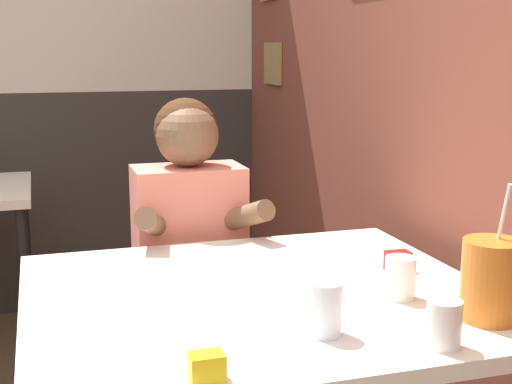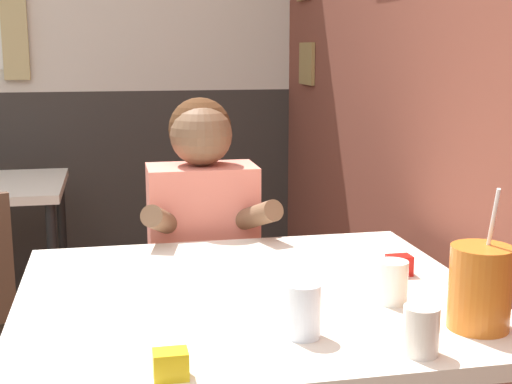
{
  "view_description": "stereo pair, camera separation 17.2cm",
  "coord_description": "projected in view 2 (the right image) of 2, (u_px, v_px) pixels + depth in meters",
  "views": [
    {
      "loc": [
        0.03,
        -1.1,
        1.31
      ],
      "look_at": [
        0.55,
        0.58,
        0.95
      ],
      "focal_mm": 50.0,
      "sensor_mm": 36.0,
      "label": 1
    },
    {
      "loc": [
        0.2,
        -1.15,
        1.31
      ],
      "look_at": [
        0.55,
        0.58,
        0.95
      ],
      "focal_mm": 50.0,
      "sensor_mm": 36.0,
      "label": 2
    }
  ],
  "objects": [
    {
      "name": "main_table",
      "position": [
        251.0,
        317.0,
        1.66
      ],
      "size": [
        1.06,
        0.94,
        0.75
      ],
      "color": "beige",
      "rests_on": "ground_plane"
    },
    {
      "name": "glass_center",
      "position": [
        392.0,
        282.0,
        1.57
      ],
      "size": [
        0.07,
        0.07,
        0.1
      ],
      "color": "silver",
      "rests_on": "main_table"
    },
    {
      "name": "glass_near_pitcher",
      "position": [
        303.0,
        310.0,
        1.39
      ],
      "size": [
        0.07,
        0.07,
        0.11
      ],
      "color": "silver",
      "rests_on": "main_table"
    },
    {
      "name": "condiment_mustard",
      "position": [
        171.0,
        365.0,
        1.21
      ],
      "size": [
        0.06,
        0.04,
        0.05
      ],
      "color": "yellow",
      "rests_on": "main_table"
    },
    {
      "name": "condiment_ketchup",
      "position": [
        399.0,
        265.0,
        1.77
      ],
      "size": [
        0.06,
        0.04,
        0.05
      ],
      "color": "#B7140F",
      "rests_on": "main_table"
    },
    {
      "name": "brick_wall_right",
      "position": [
        386.0,
        36.0,
        2.49
      ],
      "size": [
        0.08,
        4.51,
        2.7
      ],
      "color": "brown",
      "rests_on": "ground_plane"
    },
    {
      "name": "back_wall",
      "position": [
        63.0,
        38.0,
        3.49
      ],
      "size": [
        5.25,
        0.09,
        2.7
      ],
      "color": "beige",
      "rests_on": "ground_plane"
    },
    {
      "name": "glass_far_side",
      "position": [
        422.0,
        331.0,
        1.3
      ],
      "size": [
        0.07,
        0.07,
        0.09
      ],
      "color": "silver",
      "rests_on": "main_table"
    },
    {
      "name": "person_seated",
      "position": [
        203.0,
        271.0,
        2.29
      ],
      "size": [
        0.42,
        0.4,
        1.16
      ],
      "color": "#EA7F6B",
      "rests_on": "ground_plane"
    },
    {
      "name": "cocktail_pitcher",
      "position": [
        480.0,
        287.0,
        1.42
      ],
      "size": [
        0.12,
        0.12,
        0.29
      ],
      "color": "#C6661E",
      "rests_on": "main_table"
    }
  ]
}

